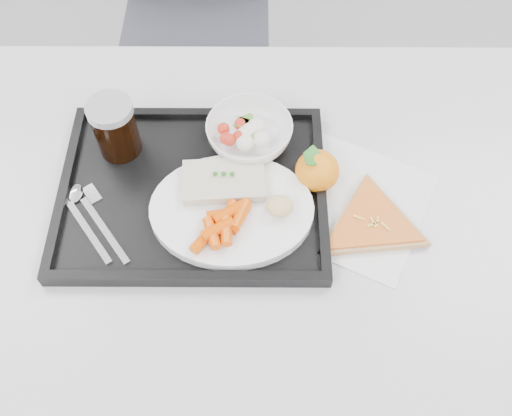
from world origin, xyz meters
name	(u,v)px	position (x,y,z in m)	size (l,w,h in m)	color
table	(235,229)	(0.00, 0.30, 0.68)	(1.20, 0.80, 0.75)	#B2B2B5
tray	(193,191)	(-0.07, 0.33, 0.76)	(0.45, 0.35, 0.03)	black
dinner_plate	(232,210)	(0.00, 0.28, 0.77)	(0.27, 0.27, 0.02)	white
fish_fillet	(224,181)	(-0.02, 0.33, 0.79)	(0.14, 0.09, 0.03)	beige
bread_roll	(280,206)	(0.08, 0.27, 0.80)	(0.06, 0.05, 0.03)	#DCC287
salad_bowl	(249,134)	(0.03, 0.43, 0.79)	(0.15, 0.15, 0.05)	white
cola_glass	(115,127)	(-0.20, 0.42, 0.82)	(0.08, 0.08, 0.11)	black
cutlery	(89,214)	(-0.24, 0.28, 0.77)	(0.13, 0.16, 0.01)	silver
napkin	(348,202)	(0.19, 0.31, 0.75)	(0.33, 0.33, 0.00)	silver
tangerine	(317,171)	(0.14, 0.35, 0.79)	(0.10, 0.10, 0.07)	#FF6401
pizza_slice	(371,223)	(0.23, 0.27, 0.76)	(0.31, 0.31, 0.02)	#DEA85F
carrot_pile	(225,223)	(-0.01, 0.24, 0.80)	(0.10, 0.10, 0.03)	#E14E02
salad_contents	(246,134)	(0.02, 0.42, 0.80)	(0.09, 0.08, 0.03)	red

